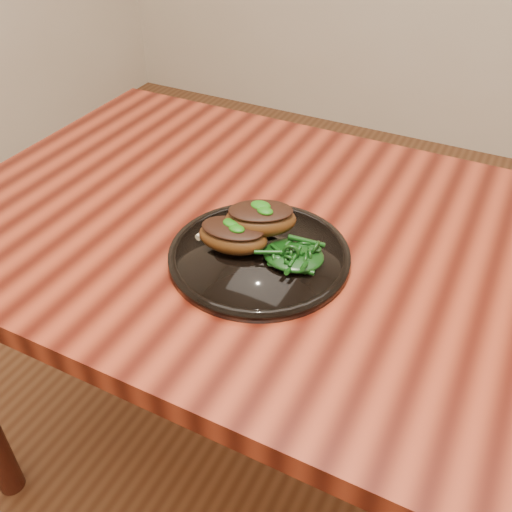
{
  "coord_description": "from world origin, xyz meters",
  "views": [
    {
      "loc": [
        0.15,
        -0.74,
        1.33
      ],
      "look_at": [
        -0.17,
        -0.12,
        0.78
      ],
      "focal_mm": 40.0,
      "sensor_mm": 36.0,
      "label": 1
    }
  ],
  "objects_px": {
    "plate": "(259,255)",
    "greens_heap": "(294,252)",
    "desk": "(375,295)",
    "lamb_chop_front": "(233,235)"
  },
  "relations": [
    {
      "from": "plate",
      "to": "greens_heap",
      "type": "height_order",
      "value": "greens_heap"
    },
    {
      "from": "desk",
      "to": "greens_heap",
      "type": "distance_m",
      "value": 0.19
    },
    {
      "from": "desk",
      "to": "greens_heap",
      "type": "xyz_separation_m",
      "value": [
        -0.12,
        -0.09,
        0.12
      ]
    },
    {
      "from": "plate",
      "to": "lamb_chop_front",
      "type": "relative_size",
      "value": 2.36
    },
    {
      "from": "plate",
      "to": "greens_heap",
      "type": "xyz_separation_m",
      "value": [
        0.06,
        0.01,
        0.02
      ]
    },
    {
      "from": "lamb_chop_front",
      "to": "greens_heap",
      "type": "distance_m",
      "value": 0.1
    },
    {
      "from": "plate",
      "to": "lamb_chop_front",
      "type": "height_order",
      "value": "lamb_chop_front"
    },
    {
      "from": "desk",
      "to": "greens_heap",
      "type": "relative_size",
      "value": 16.33
    },
    {
      "from": "plate",
      "to": "greens_heap",
      "type": "bearing_deg",
      "value": 5.19
    },
    {
      "from": "desk",
      "to": "lamb_chop_front",
      "type": "relative_size",
      "value": 12.84
    }
  ]
}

